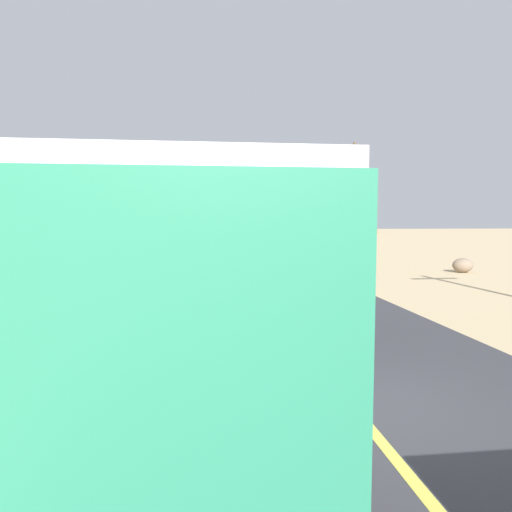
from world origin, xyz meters
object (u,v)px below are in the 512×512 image
at_px(livestock_truck, 254,236).
at_px(power_pole_mid, 354,196).
at_px(bus, 193,278).
at_px(car_far, 195,239).
at_px(power_pole_far, 291,209).
at_px(boulder_mid_field, 463,265).

distance_m(livestock_truck, power_pole_mid, 11.06).
bearing_deg(bus, livestock_truck, 80.11).
height_order(livestock_truck, bus, bus).
bearing_deg(car_far, power_pole_far, 56.53).
distance_m(bus, power_pole_far, 50.88).
relative_size(bus, power_pole_far, 1.33).
distance_m(livestock_truck, car_far, 13.47).
bearing_deg(boulder_mid_field, bus, -133.57).
relative_size(livestock_truck, car_far, 2.10).
height_order(car_far, power_pole_mid, power_pole_mid).
bearing_deg(power_pole_mid, bus, -114.37).
relative_size(power_pole_far, boulder_mid_field, 7.26).
bearing_deg(car_far, boulder_mid_field, -51.47).
height_order(bus, car_far, bus).
distance_m(car_far, power_pole_mid, 13.75).
bearing_deg(power_pole_far, bus, -103.12).
xyz_separation_m(car_far, power_pole_mid, (11.81, -6.17, 3.40)).
bearing_deg(boulder_mid_field, car_far, 128.53).
relative_size(bus, power_pole_mid, 1.19).
bearing_deg(car_far, bus, -89.50).
height_order(power_pole_far, boulder_mid_field, power_pole_far).
relative_size(livestock_truck, power_pole_mid, 1.16).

